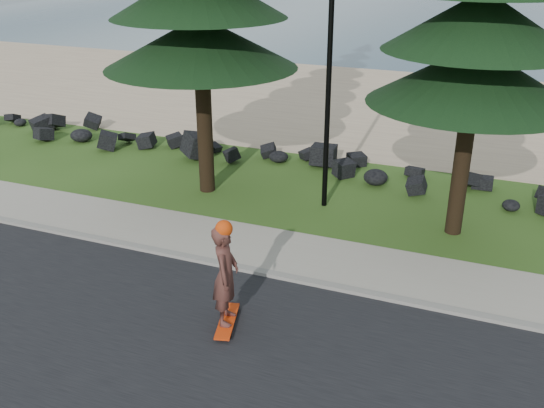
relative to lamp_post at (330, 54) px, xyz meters
name	(u,v)px	position (x,y,z in m)	size (l,w,h in m)	color
ground	(284,257)	(0.00, -3.20, -4.13)	(160.00, 160.00, 0.00)	#31541A
road	(190,378)	(0.00, -7.70, -4.12)	(160.00, 7.00, 0.02)	black
kerb	(269,274)	(0.00, -4.10, -4.08)	(160.00, 0.20, 0.10)	gray
sidewalk	(287,252)	(0.00, -3.00, -4.09)	(160.00, 2.00, 0.08)	#A09686
beach_sand	(400,107)	(0.00, 11.30, -4.13)	(160.00, 15.00, 0.01)	tan
ocean	(471,14)	(0.00, 47.80, -4.13)	(160.00, 58.00, 0.01)	#355466
seawall_boulders	(347,176)	(0.00, 2.40, -4.13)	(60.00, 2.40, 1.10)	black
lamp_post	(330,54)	(0.00, 0.00, 0.00)	(0.25, 0.14, 8.14)	black
skateboarder	(226,276)	(-0.06, -6.11, -3.03)	(0.64, 1.22, 2.21)	red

